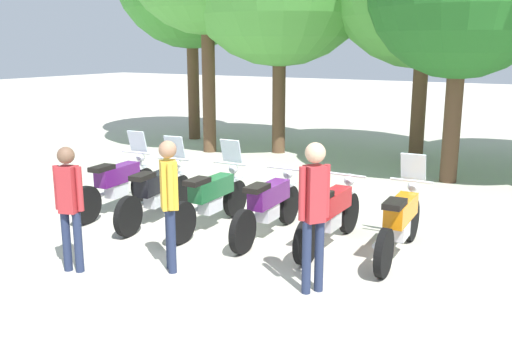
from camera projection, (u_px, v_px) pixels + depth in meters
The scene contains 10 objects.
ground_plane at pixel (240, 232), 8.85m from camera, with size 80.00×80.00×0.00m, color #BCB7A8.
motorcycle_0 at pixel (118, 183), 9.85m from camera, with size 0.62×2.19×1.37m.
motorcycle_1 at pixel (157, 191), 9.27m from camera, with size 0.62×2.18×1.37m.
motorcycle_2 at pixel (211, 197), 8.92m from camera, with size 0.62×2.19×1.37m.
motorcycle_3 at pixel (268, 205), 8.52m from camera, with size 0.62×2.19×0.99m.
motorcycle_4 at pixel (330, 214), 8.09m from camera, with size 0.62×2.19×0.99m.
motorcycle_5 at pixel (400, 221), 7.71m from camera, with size 0.62×2.19×1.37m.
person_0 at pixel (69, 200), 7.09m from camera, with size 0.41×0.27×1.65m.
person_1 at pixel (314, 205), 6.45m from camera, with size 0.34×0.37×1.82m.
person_2 at pixel (169, 196), 7.11m from camera, with size 0.35×0.33×1.73m.
Camera 1 is at (4.43, -7.17, 2.88)m, focal length 39.07 mm.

